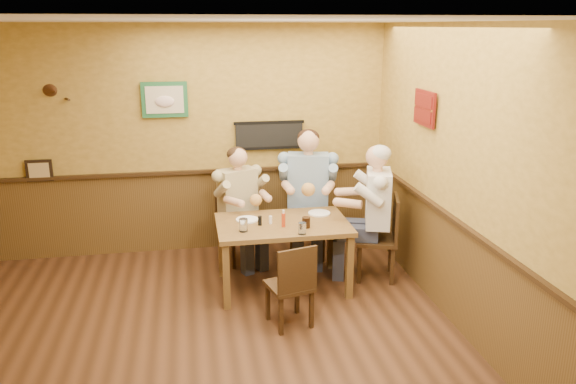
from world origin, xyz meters
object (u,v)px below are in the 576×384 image
(diner_tan_shirt, at_px, (238,211))
(water_glass_mid, at_px, (302,228))
(water_glass_left, at_px, (243,225))
(hot_sauce_bottle, at_px, (283,219))
(chair_near_side, at_px, (289,284))
(salt_shaker, at_px, (271,220))
(diner_white_elder, at_px, (377,220))
(cola_tumbler, at_px, (306,222))
(chair_right_end, at_px, (376,237))
(pepper_shaker, at_px, (260,221))
(diner_blue_polo, at_px, (308,201))
(chair_back_left, at_px, (238,226))
(chair_back_right, at_px, (308,218))
(dining_table, at_px, (283,230))

(diner_tan_shirt, distance_m, water_glass_mid, 1.30)
(water_glass_left, bearing_deg, hot_sauce_bottle, 8.68)
(chair_near_side, relative_size, diner_tan_shirt, 0.66)
(water_glass_mid, relative_size, salt_shaker, 1.43)
(diner_white_elder, xyz_separation_m, cola_tumbler, (-0.86, -0.26, 0.12))
(chair_right_end, distance_m, water_glass_left, 1.57)
(hot_sauce_bottle, bearing_deg, diner_white_elder, 9.88)
(chair_near_side, distance_m, diner_tan_shirt, 1.64)
(water_glass_mid, bearing_deg, cola_tumbler, 66.42)
(pepper_shaker, bearing_deg, water_glass_left, -140.98)
(chair_near_side, distance_m, water_glass_mid, 0.61)
(chair_right_end, distance_m, diner_blue_polo, 1.00)
(chair_back_left, distance_m, chair_back_right, 0.85)
(water_glass_left, height_order, hot_sauce_bottle, hot_sauce_bottle)
(diner_blue_polo, bearing_deg, hot_sauce_bottle, -104.48)
(dining_table, distance_m, hot_sauce_bottle, 0.22)
(diner_tan_shirt, height_order, pepper_shaker, diner_tan_shirt)
(chair_near_side, height_order, water_glass_mid, water_glass_mid)
(diner_white_elder, bearing_deg, cola_tumbler, -56.86)
(water_glass_mid, distance_m, salt_shaker, 0.45)
(chair_back_left, distance_m, salt_shaker, 0.92)
(chair_near_side, xyz_separation_m, diner_blue_polo, (0.52, 1.60, 0.30))
(salt_shaker, bearing_deg, diner_white_elder, 3.33)
(chair_back_left, xyz_separation_m, water_glass_mid, (0.54, -1.17, 0.36))
(chair_back_left, height_order, chair_right_end, chair_right_end)
(water_glass_left, distance_m, hot_sauce_bottle, 0.43)
(diner_tan_shirt, height_order, salt_shaker, diner_tan_shirt)
(dining_table, height_order, diner_blue_polo, diner_blue_polo)
(chair_back_left, relative_size, cola_tumbler, 8.00)
(chair_back_left, height_order, water_glass_left, chair_back_left)
(water_glass_left, relative_size, hot_sauce_bottle, 0.82)
(diner_blue_polo, relative_size, pepper_shaker, 14.20)
(chair_back_right, height_order, diner_tan_shirt, diner_tan_shirt)
(diner_white_elder, bearing_deg, salt_shaker, -70.01)
(chair_right_end, distance_m, diner_tan_shirt, 1.66)
(cola_tumbler, bearing_deg, diner_blue_polo, 76.92)
(chair_right_end, relative_size, diner_white_elder, 0.70)
(chair_back_left, relative_size, pepper_shaker, 8.83)
(diner_blue_polo, height_order, diner_white_elder, diner_blue_polo)
(dining_table, relative_size, chair_right_end, 1.45)
(chair_back_left, bearing_deg, chair_near_side, -101.26)
(dining_table, height_order, chair_right_end, chair_right_end)
(water_glass_mid, bearing_deg, diner_white_elder, 24.83)
(chair_back_left, distance_m, cola_tumbler, 1.22)
(water_glass_mid, bearing_deg, chair_near_side, -116.24)
(water_glass_mid, bearing_deg, chair_back_right, 75.23)
(dining_table, xyz_separation_m, water_glass_left, (-0.44, -0.20, 0.16))
(diner_blue_polo, relative_size, hot_sauce_bottle, 8.73)
(diner_tan_shirt, bearing_deg, salt_shaker, -94.29)
(dining_table, distance_m, chair_near_side, 0.84)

